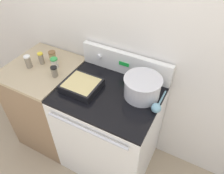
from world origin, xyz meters
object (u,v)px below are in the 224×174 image
at_px(casserole_dish, 81,85).
at_px(ladle, 157,107).
at_px(mixing_bowl, 142,86).
at_px(spice_jar_yellow_cap, 41,58).
at_px(spice_jar_brown_cap, 53,56).
at_px(spice_jar_black_cap, 54,71).
at_px(spice_jar_green_cap, 55,63).
at_px(spice_jar_white_cap, 28,62).

xyz_separation_m(casserole_dish, ladle, (0.61, 0.05, 0.00)).
height_order(mixing_bowl, spice_jar_yellow_cap, mixing_bowl).
bearing_deg(spice_jar_brown_cap, casserole_dish, -22.38).
bearing_deg(casserole_dish, spice_jar_yellow_cap, 168.72).
bearing_deg(ladle, spice_jar_black_cap, -177.39).
bearing_deg(ladle, spice_jar_brown_cap, 173.15).
bearing_deg(mixing_bowl, spice_jar_black_cap, -169.49).
xyz_separation_m(spice_jar_green_cap, spice_jar_white_cap, (-0.21, -0.10, 0.01)).
bearing_deg(spice_jar_green_cap, spice_jar_brown_cap, 138.33).
bearing_deg(spice_jar_white_cap, spice_jar_green_cap, 26.62).
bearing_deg(casserole_dish, ladle, 4.94).
height_order(mixing_bowl, ladle, mixing_bowl).
distance_m(ladle, spice_jar_white_cap, 1.17).
bearing_deg(ladle, mixing_bowl, 148.17).
relative_size(mixing_bowl, spice_jar_black_cap, 3.13).
xyz_separation_m(casserole_dish, spice_jar_green_cap, (-0.35, 0.11, 0.03)).
relative_size(spice_jar_black_cap, spice_jar_brown_cap, 0.93).
distance_m(mixing_bowl, spice_jar_yellow_cap, 0.96).
xyz_separation_m(spice_jar_black_cap, spice_jar_green_cap, (-0.08, 0.10, 0.00)).
xyz_separation_m(mixing_bowl, spice_jar_white_cap, (-1.02, -0.14, -0.02)).
distance_m(spice_jar_green_cap, spice_jar_white_cap, 0.23).
distance_m(spice_jar_green_cap, spice_jar_yellow_cap, 0.14).
bearing_deg(spice_jar_black_cap, casserole_dish, -2.53).
relative_size(mixing_bowl, casserole_dish, 1.02).
bearing_deg(spice_jar_green_cap, mixing_bowl, 2.88).
xyz_separation_m(mixing_bowl, spice_jar_black_cap, (-0.74, -0.14, -0.04)).
height_order(ladle, spice_jar_brown_cap, spice_jar_brown_cap).
relative_size(casserole_dish, spice_jar_green_cap, 2.98).
relative_size(ladle, spice_jar_white_cap, 2.28).
relative_size(ladle, spice_jar_green_cap, 2.80).
distance_m(ladle, spice_jar_yellow_cap, 1.11).
distance_m(mixing_bowl, casserole_dish, 0.49).
distance_m(casserole_dish, ladle, 0.61).
bearing_deg(spice_jar_white_cap, spice_jar_yellow_cap, 56.23).
distance_m(casserole_dish, spice_jar_white_cap, 0.56).
bearing_deg(spice_jar_white_cap, spice_jar_black_cap, 1.61).
height_order(spice_jar_black_cap, spice_jar_white_cap, spice_jar_white_cap).
relative_size(mixing_bowl, spice_jar_green_cap, 3.04).
bearing_deg(spice_jar_yellow_cap, ladle, -2.39).
bearing_deg(casserole_dish, spice_jar_white_cap, 179.55).
height_order(mixing_bowl, spice_jar_white_cap, mixing_bowl).
bearing_deg(spice_jar_yellow_cap, spice_jar_white_cap, -123.77).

